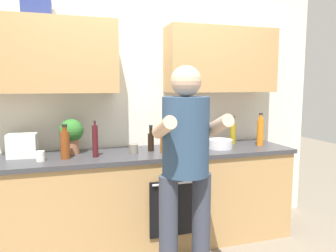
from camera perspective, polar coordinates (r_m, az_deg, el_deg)
ground_plane at (r=3.33m, az=-3.49°, el=-19.97°), size 12.00×12.00×0.00m
back_wall_unit at (r=3.23m, az=-4.93°, el=6.79°), size 4.00×0.38×2.50m
counter at (r=3.14m, az=-3.53°, el=-12.63°), size 2.84×0.67×0.90m
person_standing at (r=2.35m, az=3.16°, el=-6.01°), size 0.49×0.45×1.66m
bottle_juice at (r=3.46m, az=16.03°, el=-0.89°), size 0.07×0.07×0.34m
bottle_oil at (r=3.49m, az=11.40°, el=-1.15°), size 0.06×0.06×0.29m
bottle_vinegar at (r=2.85m, az=-17.78°, el=-3.04°), size 0.08×0.08×0.29m
bottle_syrup at (r=2.97m, az=-0.89°, el=-2.33°), size 0.05×0.05×0.29m
bottle_wine at (r=2.85m, az=-12.77°, el=-2.60°), size 0.05×0.05×0.32m
bottle_soy at (r=3.05m, az=-3.05°, el=-2.60°), size 0.06×0.06×0.25m
cup_coffee at (r=2.85m, az=-21.67°, el=-4.97°), size 0.07×0.07×0.08m
cup_stoneware at (r=2.96m, az=-6.13°, el=-4.03°), size 0.08×0.08×0.08m
mixing_bowl at (r=3.23m, az=9.19°, el=-3.13°), size 0.24×0.24×0.09m
knife_block at (r=3.15m, az=2.52°, el=-2.16°), size 0.10×0.14×0.27m
potted_herb at (r=3.03m, az=-16.72°, el=-1.25°), size 0.21×0.21×0.32m
grocery_bag_produce at (r=3.05m, az=-24.38°, el=-3.17°), size 0.25×0.18×0.21m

